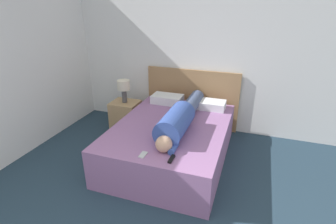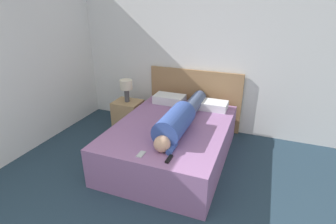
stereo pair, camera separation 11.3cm
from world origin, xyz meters
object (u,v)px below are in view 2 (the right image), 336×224
Objects in this scene: bed at (172,141)px; person_lying at (180,118)px; tv_remote at (169,159)px; nightstand at (128,115)px; pillow_second at (212,105)px; table_lamp at (126,87)px; cell_phone at (141,154)px; pillow_near_headboard at (170,99)px.

person_lying is (0.14, -0.05, 0.41)m from bed.
tv_remote reaches higher than bed.
bed is 1.24m from nightstand.
table_lamp is at bearing -175.02° from pillow_second.
table_lamp is 1.80m from cell_phone.
nightstand is at bearing 104.04° from table_lamp.
table_lamp reaches higher than pillow_near_headboard.
cell_phone reaches higher than bed.
table_lamp is 0.81× the size of pillow_second.
table_lamp reaches higher than pillow_second.
bed is 0.44m from person_lying.
pillow_near_headboard is 1.63m from cell_phone.
table_lamp is 2.58× the size of tv_remote.
pillow_near_headboard is at bearing 119.83° from person_lying.
cell_phone is (0.27, -1.60, -0.06)m from pillow_near_headboard.
tv_remote is (0.60, -1.58, -0.06)m from pillow_near_headboard.
cell_phone is at bearing -93.67° from bed.
pillow_near_headboard reaches higher than pillow_second.
tv_remote is 1.15× the size of cell_phone.
tv_remote is at bearing -47.51° from nightstand.
pillow_second reaches higher than bed.
nightstand is at bearing 132.49° from tv_remote.
table_lamp is at bearing 150.19° from person_lying.
table_lamp is at bearing -75.96° from nightstand.
bed is at bearing -30.89° from table_lamp.
bed is 0.88m from cell_phone.
table_lamp is 1.99m from tv_remote.
cell_phone is at bearing -55.64° from nightstand.
pillow_second is at bearing 74.65° from cell_phone.
table_lamp is (-1.06, 0.64, 0.50)m from bed.
nightstand is at bearing 149.11° from bed.
tv_remote is at bearing -47.51° from table_lamp.
person_lying reaches higher than pillow_second.
pillow_second is 1.66m from cell_phone.
pillow_near_headboard is at bearing 180.00° from pillow_second.
person_lying reaches higher than tv_remote.
person_lying is 0.82m from cell_phone.
cell_phone is at bearing -105.35° from pillow_second.
bed is at bearing -116.85° from pillow_second.
person_lying is at bearing 99.94° from tv_remote.
nightstand is at bearing 150.19° from person_lying.
nightstand is 1.49m from pillow_second.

